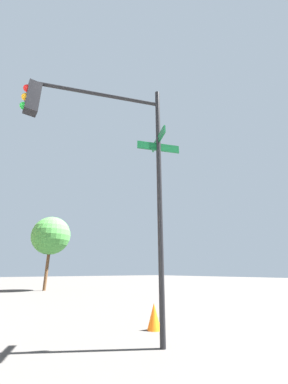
% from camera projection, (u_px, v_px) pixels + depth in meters
% --- Properties ---
extents(traffic_signal_near, '(1.75, 3.61, 6.11)m').
position_uv_depth(traffic_signal_near, '(104.00, 143.00, 5.54)').
color(traffic_signal_near, black).
rests_on(traffic_signal_near, ground_plane).
extents(street_tree, '(3.05, 3.05, 5.71)m').
position_uv_depth(street_tree, '(51.00, 236.00, 19.07)').
color(street_tree, '#4C331E').
rests_on(street_tree, ground_plane).
extents(traffic_cone, '(0.36, 0.36, 0.63)m').
position_uv_depth(traffic_cone, '(154.00, 316.00, 5.96)').
color(traffic_cone, orange).
rests_on(traffic_cone, ground_plane).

